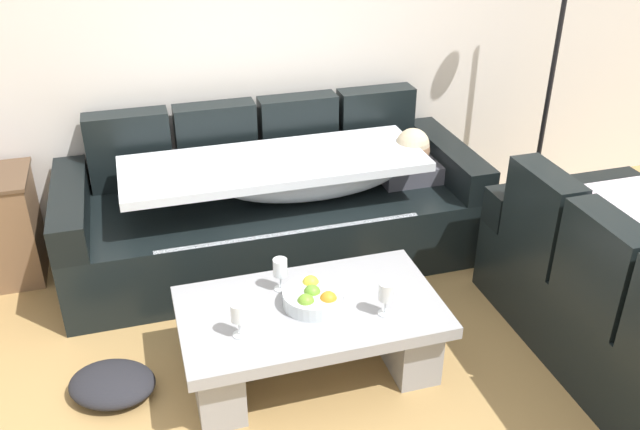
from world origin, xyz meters
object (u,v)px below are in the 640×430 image
at_px(couch_along_wall, 279,207).
at_px(wine_glass_near_right, 386,293).
at_px(coffee_table, 311,331).
at_px(wine_glass_near_left, 239,314).
at_px(floor_lamp, 553,51).
at_px(fruit_bowl, 313,297).
at_px(crumpled_garment, 112,384).
at_px(wine_glass_far_back, 280,269).

xyz_separation_m(couch_along_wall, wine_glass_near_right, (0.20, -1.22, 0.17)).
relative_size(couch_along_wall, coffee_table, 2.01).
relative_size(couch_along_wall, wine_glass_near_left, 14.56).
bearing_deg(wine_glass_near_right, floor_lamp, 39.32).
bearing_deg(coffee_table, couch_along_wall, 84.37).
bearing_deg(floor_lamp, fruit_bowl, -148.78).
relative_size(coffee_table, fruit_bowl, 4.29).
bearing_deg(floor_lamp, coffee_table, -148.78).
height_order(couch_along_wall, floor_lamp, floor_lamp).
bearing_deg(floor_lamp, crumpled_garment, -159.71).
bearing_deg(coffee_table, wine_glass_far_back, 119.57).
xyz_separation_m(coffee_table, fruit_bowl, (0.02, 0.01, 0.18)).
distance_m(couch_along_wall, wine_glass_far_back, 0.94).
height_order(fruit_bowl, floor_lamp, floor_lamp).
relative_size(coffee_table, wine_glass_near_right, 7.23).
xyz_separation_m(coffee_table, wine_glass_near_right, (0.31, -0.15, 0.26)).
relative_size(coffee_table, crumpled_garment, 3.00).
bearing_deg(couch_along_wall, wine_glass_near_left, -110.89).
bearing_deg(crumpled_garment, wine_glass_near_left, -20.68).
bearing_deg(wine_glass_near_left, wine_glass_far_back, 48.90).
relative_size(couch_along_wall, wine_glass_near_right, 14.56).
xyz_separation_m(coffee_table, crumpled_garment, (-0.92, 0.10, -0.18)).
relative_size(wine_glass_far_back, floor_lamp, 0.09).
height_order(coffee_table, crumpled_garment, coffee_table).
relative_size(wine_glass_far_back, crumpled_garment, 0.42).
bearing_deg(crumpled_garment, wine_glass_near_right, -11.51).
bearing_deg(wine_glass_near_left, coffee_table, 18.15).
bearing_deg(wine_glass_far_back, couch_along_wall, 77.27).
distance_m(fruit_bowl, wine_glass_near_left, 0.39).
xyz_separation_m(coffee_table, wine_glass_near_left, (-0.35, -0.11, 0.26)).
distance_m(wine_glass_far_back, crumpled_garment, 0.93).
distance_m(fruit_bowl, floor_lamp, 2.28).
height_order(fruit_bowl, crumpled_garment, fruit_bowl).
bearing_deg(wine_glass_near_right, coffee_table, 154.33).
distance_m(coffee_table, wine_glass_near_right, 0.43).
bearing_deg(couch_along_wall, coffee_table, -95.63).
relative_size(wine_glass_near_left, wine_glass_far_back, 1.00).
height_order(coffee_table, fruit_bowl, fruit_bowl).
distance_m(coffee_table, floor_lamp, 2.36).
bearing_deg(coffee_table, wine_glass_near_right, -25.67).
distance_m(wine_glass_near_left, wine_glass_near_right, 0.65).
relative_size(couch_along_wall, wine_glass_far_back, 14.56).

